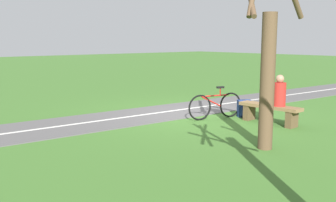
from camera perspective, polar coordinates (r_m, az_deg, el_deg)
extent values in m
plane|color=#3D6B28|center=(10.74, 4.17, -2.02)|extent=(80.00, 80.00, 0.00)
cube|color=#565454|center=(9.45, -18.27, -3.96)|extent=(4.45, 36.06, 0.02)
cube|color=silver|center=(9.45, -18.27, -3.90)|extent=(2.22, 31.94, 0.00)
cube|color=brown|center=(9.85, 14.76, -0.76)|extent=(1.63, 0.43, 0.08)
cube|color=brown|center=(9.59, 17.74, -2.60)|extent=(0.17, 0.34, 0.39)
cube|color=brown|center=(10.23, 11.86, -1.64)|extent=(0.17, 0.34, 0.39)
cylinder|color=#B2231E|center=(9.68, 16.05, 0.95)|extent=(0.32, 0.32, 0.57)
sphere|color=#9E755B|center=(9.63, 16.15, 3.15)|extent=(0.20, 0.20, 0.20)
torus|color=black|center=(9.95, 4.70, -0.97)|extent=(0.20, 0.66, 0.67)
torus|color=black|center=(10.47, 9.16, -0.56)|extent=(0.20, 0.66, 0.67)
cylinder|color=red|center=(10.16, 7.02, 0.80)|extent=(0.23, 0.79, 0.04)
cylinder|color=red|center=(10.10, 6.33, -0.04)|extent=(0.18, 0.58, 0.31)
cylinder|color=red|center=(10.22, 7.70, 1.40)|extent=(0.03, 0.03, 0.20)
cube|color=black|center=(10.21, 7.71, 2.01)|extent=(0.13, 0.21, 0.05)
cube|color=navy|center=(10.60, 11.12, -1.07)|extent=(0.35, 0.40, 0.46)
cube|color=#2A438C|center=(10.50, 11.30, -1.55)|extent=(0.17, 0.23, 0.21)
cylinder|color=brown|center=(7.44, 14.41, 2.71)|extent=(0.27, 0.27, 2.55)
cylinder|color=brown|center=(7.37, 12.24, 13.66)|extent=(0.58, 0.57, 0.53)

